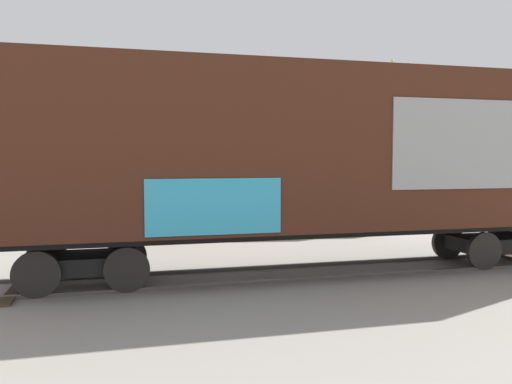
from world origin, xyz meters
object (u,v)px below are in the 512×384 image
(parked_car_white, at_px, (317,210))
(freight_car, at_px, (311,152))
(parked_car_red, at_px, (162,212))
(flagpole, at_px, (399,111))

(parked_car_white, bearing_deg, freight_car, -108.52)
(parked_car_red, height_order, parked_car_white, parked_car_red)
(parked_car_red, xyz_separation_m, parked_car_white, (5.58, -0.09, -0.02))
(freight_car, xyz_separation_m, flagpole, (8.52, 13.13, 2.31))
(parked_car_red, distance_m, parked_car_white, 5.58)
(flagpole, bearing_deg, parked_car_red, -151.03)
(parked_car_red, bearing_deg, flagpole, 28.97)
(freight_car, relative_size, parked_car_red, 2.84)
(freight_car, bearing_deg, parked_car_red, 117.70)
(flagpole, bearing_deg, parked_car_white, -133.53)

